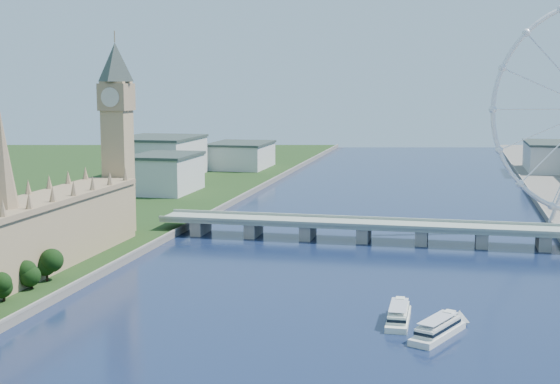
% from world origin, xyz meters
% --- Properties ---
extents(parliament_range, '(24.00, 200.00, 70.00)m').
position_xyz_m(parliament_range, '(-128.00, 170.00, 18.48)').
color(parliament_range, tan).
rests_on(parliament_range, ground).
extents(big_ben, '(20.02, 20.02, 110.00)m').
position_xyz_m(big_ben, '(-128.00, 278.00, 66.57)').
color(big_ben, tan).
rests_on(big_ben, ground).
extents(westminster_bridge, '(220.00, 22.00, 9.50)m').
position_xyz_m(westminster_bridge, '(0.00, 300.00, 6.63)').
color(westminster_bridge, gray).
rests_on(westminster_bridge, ground).
extents(city_skyline, '(505.00, 280.00, 32.00)m').
position_xyz_m(city_skyline, '(39.22, 560.08, 16.96)').
color(city_skyline, beige).
rests_on(city_skyline, ground).
extents(tour_boat_near, '(7.87, 30.30, 6.69)m').
position_xyz_m(tour_boat_near, '(27.77, 161.33, 0.00)').
color(tour_boat_near, silver).
rests_on(tour_boat_near, ground).
extents(tour_boat_far, '(19.80, 31.66, 6.88)m').
position_xyz_m(tour_boat_far, '(41.46, 148.18, 0.00)').
color(tour_boat_far, silver).
rests_on(tour_boat_far, ground).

